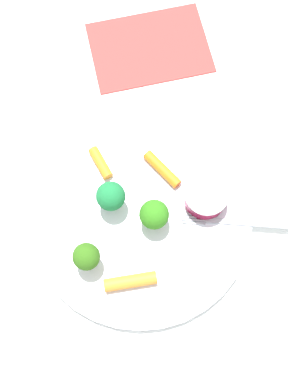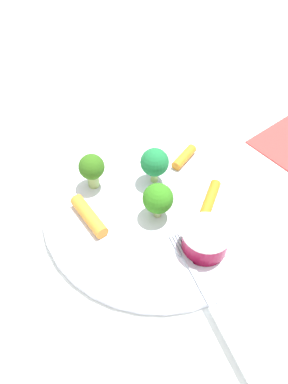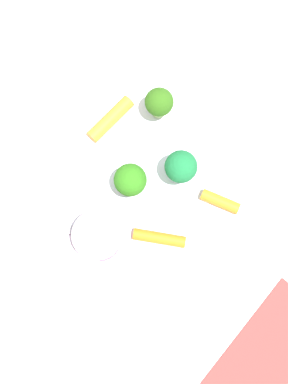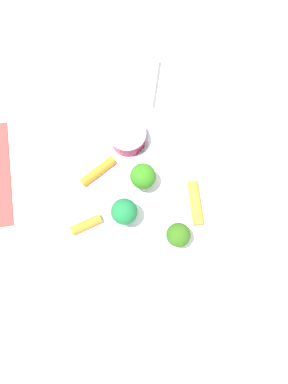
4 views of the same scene
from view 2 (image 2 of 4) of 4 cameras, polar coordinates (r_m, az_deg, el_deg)
name	(u,v)px [view 2 (image 2 of 4)]	position (r m, az deg, el deg)	size (l,w,h in m)	color
ground_plane	(156,210)	(0.47, 1.84, -2.59)	(2.40, 2.40, 0.00)	white
plate	(157,206)	(0.46, 1.85, -2.12)	(0.27, 0.27, 0.01)	white
sauce_cup	(205,239)	(0.41, 8.99, -6.88)	(0.05, 0.05, 0.03)	maroon
broccoli_floret_0	(155,163)	(0.46, 1.57, 4.32)	(0.03, 0.03, 0.05)	#8BB25E
broccoli_floret_1	(92,168)	(0.46, -7.68, 3.46)	(0.03, 0.03, 0.05)	#90AF67
broccoli_floret_2	(158,199)	(0.42, 2.06, -1.01)	(0.03, 0.03, 0.05)	#98B170
carrot_stick_0	(89,216)	(0.44, -8.08, -3.48)	(0.02, 0.02, 0.06)	orange
carrot_stick_1	(210,199)	(0.46, 9.66, -1.05)	(0.01, 0.01, 0.05)	orange
carrot_stick_2	(184,157)	(0.50, 5.91, 5.13)	(0.01, 0.01, 0.04)	orange
fork	(209,299)	(0.39, 9.47, -15.28)	(0.14, 0.11, 0.00)	#B0B8C4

